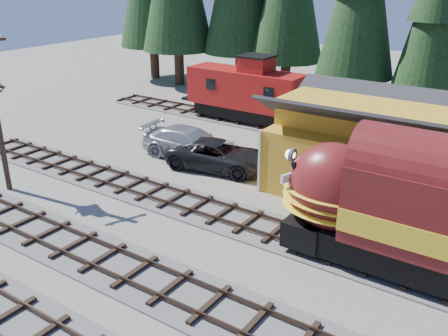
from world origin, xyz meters
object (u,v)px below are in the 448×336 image
Objects in this scene: pickup_truck_b at (191,144)px; caboose at (246,92)px; depot at (394,145)px; pickup_truck_a at (219,155)px.

caboose is at bearing 5.27° from pickup_truck_b.
caboose is at bearing 150.73° from depot.
depot is at bearing -29.27° from caboose.
caboose is 1.40× the size of pickup_truck_b.
depot is at bearing -90.65° from pickup_truck_a.
depot reaches higher than caboose.
pickup_truck_b is (-12.07, -1.09, -2.02)m from depot.
depot is at bearing -88.27° from pickup_truck_b.
pickup_truck_a is at bearing -67.32° from caboose.
depot is 1.40× the size of caboose.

